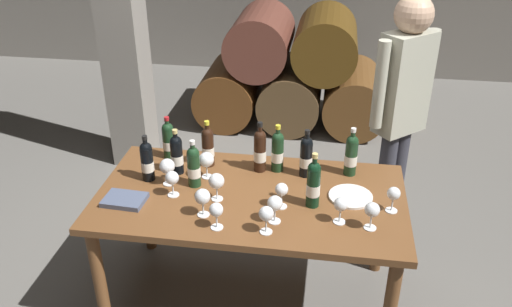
# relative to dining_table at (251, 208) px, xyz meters

# --- Properties ---
(ground_plane) EXTENTS (14.00, 14.00, 0.00)m
(ground_plane) POSITION_rel_dining_table_xyz_m (0.00, 0.00, -0.67)
(ground_plane) COLOR #66635E
(barrel_stack) EXTENTS (1.86, 0.90, 1.15)m
(barrel_stack) POSITION_rel_dining_table_xyz_m (0.00, 2.60, -0.15)
(barrel_stack) COLOR brown
(barrel_stack) RESTS_ON ground_plane
(stone_pillar) EXTENTS (0.32, 0.32, 2.60)m
(stone_pillar) POSITION_rel_dining_table_xyz_m (-1.30, 1.60, 0.63)
(stone_pillar) COLOR gray
(stone_pillar) RESTS_ON ground_plane
(dining_table) EXTENTS (1.70, 0.90, 0.76)m
(dining_table) POSITION_rel_dining_table_xyz_m (0.00, 0.00, 0.00)
(dining_table) COLOR brown
(dining_table) RESTS_ON ground_plane
(wine_bottle_0) EXTENTS (0.07, 0.07, 0.30)m
(wine_bottle_0) POSITION_rel_dining_table_xyz_m (0.54, 0.31, 0.22)
(wine_bottle_0) COLOR #19381E
(wine_bottle_0) RESTS_ON dining_table
(wine_bottle_1) EXTENTS (0.07, 0.07, 0.28)m
(wine_bottle_1) POSITION_rel_dining_table_xyz_m (-0.33, 0.05, 0.22)
(wine_bottle_1) COLOR #19381E
(wine_bottle_1) RESTS_ON dining_table
(wine_bottle_2) EXTENTS (0.07, 0.07, 0.27)m
(wine_bottle_2) POSITION_rel_dining_table_xyz_m (-0.56, 0.35, 0.21)
(wine_bottle_2) COLOR #19381E
(wine_bottle_2) RESTS_ON dining_table
(wine_bottle_3) EXTENTS (0.07, 0.07, 0.28)m
(wine_bottle_3) POSITION_rel_dining_table_xyz_m (-0.46, 0.17, 0.21)
(wine_bottle_3) COLOR black
(wine_bottle_3) RESTS_ON dining_table
(wine_bottle_4) EXTENTS (0.07, 0.07, 0.29)m
(wine_bottle_4) POSITION_rel_dining_table_xyz_m (0.28, 0.25, 0.22)
(wine_bottle_4) COLOR black
(wine_bottle_4) RESTS_ON dining_table
(wine_bottle_5) EXTENTS (0.07, 0.07, 0.29)m
(wine_bottle_5) POSITION_rel_dining_table_xyz_m (0.11, 0.29, 0.22)
(wine_bottle_5) COLOR #19381E
(wine_bottle_5) RESTS_ON dining_table
(wine_bottle_6) EXTENTS (0.07, 0.07, 0.31)m
(wine_bottle_6) POSITION_rel_dining_table_xyz_m (0.01, 0.27, 0.23)
(wine_bottle_6) COLOR black
(wine_bottle_6) RESTS_ON dining_table
(wine_bottle_7) EXTENTS (0.07, 0.07, 0.29)m
(wine_bottle_7) POSITION_rel_dining_table_xyz_m (-0.30, 0.29, 0.22)
(wine_bottle_7) COLOR black
(wine_bottle_7) RESTS_ON dining_table
(wine_bottle_8) EXTENTS (0.07, 0.07, 0.31)m
(wine_bottle_8) POSITION_rel_dining_table_xyz_m (0.34, -0.05, 0.23)
(wine_bottle_8) COLOR black
(wine_bottle_8) RESTS_ON dining_table
(wine_bottle_9) EXTENTS (0.07, 0.07, 0.28)m
(wine_bottle_9) POSITION_rel_dining_table_xyz_m (-0.61, 0.07, 0.21)
(wine_bottle_9) COLOR black
(wine_bottle_9) RESTS_ON dining_table
(wine_glass_0) EXTENTS (0.08, 0.08, 0.15)m
(wine_glass_0) POSITION_rel_dining_table_xyz_m (0.13, -0.32, 0.20)
(wine_glass_0) COLOR white
(wine_glass_0) RESTS_ON dining_table
(wine_glass_1) EXTENTS (0.08, 0.08, 0.15)m
(wine_glass_1) POSITION_rel_dining_table_xyz_m (-0.42, -0.07, 0.20)
(wine_glass_1) COLOR white
(wine_glass_1) RESTS_ON dining_table
(wine_glass_2) EXTENTS (0.07, 0.07, 0.14)m
(wine_glass_2) POSITION_rel_dining_table_xyz_m (0.18, -0.09, 0.19)
(wine_glass_2) COLOR white
(wine_glass_2) RESTS_ON dining_table
(wine_glass_3) EXTENTS (0.08, 0.08, 0.15)m
(wine_glass_3) POSITION_rel_dining_table_xyz_m (0.64, -0.21, 0.20)
(wine_glass_3) COLOR white
(wine_glass_3) RESTS_ON dining_table
(wine_glass_4) EXTENTS (0.09, 0.09, 0.16)m
(wine_glass_4) POSITION_rel_dining_table_xyz_m (-0.48, 0.04, 0.20)
(wine_glass_4) COLOR white
(wine_glass_4) RESTS_ON dining_table
(wine_glass_5) EXTENTS (0.07, 0.07, 0.15)m
(wine_glass_5) POSITION_rel_dining_table_xyz_m (0.49, -0.19, 0.19)
(wine_glass_5) COLOR white
(wine_glass_5) RESTS_ON dining_table
(wine_glass_6) EXTENTS (0.08, 0.08, 0.16)m
(wine_glass_6) POSITION_rel_dining_table_xyz_m (-0.21, -0.23, 0.20)
(wine_glass_6) COLOR white
(wine_glass_6) RESTS_ON dining_table
(wine_glass_7) EXTENTS (0.09, 0.09, 0.16)m
(wine_glass_7) POSITION_rel_dining_table_xyz_m (-0.17, -0.07, 0.20)
(wine_glass_7) COLOR white
(wine_glass_7) RESTS_ON dining_table
(wine_glass_8) EXTENTS (0.08, 0.08, 0.15)m
(wine_glass_8) POSITION_rel_dining_table_xyz_m (0.16, -0.23, 0.20)
(wine_glass_8) COLOR white
(wine_glass_8) RESTS_ON dining_table
(wine_glass_9) EXTENTS (0.09, 0.09, 0.16)m
(wine_glass_9) POSITION_rel_dining_table_xyz_m (-0.28, 0.15, 0.20)
(wine_glass_9) COLOR white
(wine_glass_9) RESTS_ON dining_table
(wine_glass_10) EXTENTS (0.07, 0.07, 0.15)m
(wine_glass_10) POSITION_rel_dining_table_xyz_m (-0.12, -0.33, 0.19)
(wine_glass_10) COLOR white
(wine_glass_10) RESTS_ON dining_table
(wine_glass_11) EXTENTS (0.07, 0.07, 0.14)m
(wine_glass_11) POSITION_rel_dining_table_xyz_m (0.76, -0.04, 0.19)
(wine_glass_11) COLOR white
(wine_glass_11) RESTS_ON dining_table
(tasting_notebook) EXTENTS (0.23, 0.17, 0.03)m
(tasting_notebook) POSITION_rel_dining_table_xyz_m (-0.66, -0.17, 0.11)
(tasting_notebook) COLOR #4C5670
(tasting_notebook) RESTS_ON dining_table
(serving_plate) EXTENTS (0.24, 0.24, 0.01)m
(serving_plate) POSITION_rel_dining_table_xyz_m (0.55, 0.05, 0.10)
(serving_plate) COLOR white
(serving_plate) RESTS_ON dining_table
(sommelier_presenting) EXTENTS (0.39, 0.36, 1.72)m
(sommelier_presenting) POSITION_rel_dining_table_xyz_m (0.84, 0.75, 0.37)
(sommelier_presenting) COLOR #383842
(sommelier_presenting) RESTS_ON ground_plane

